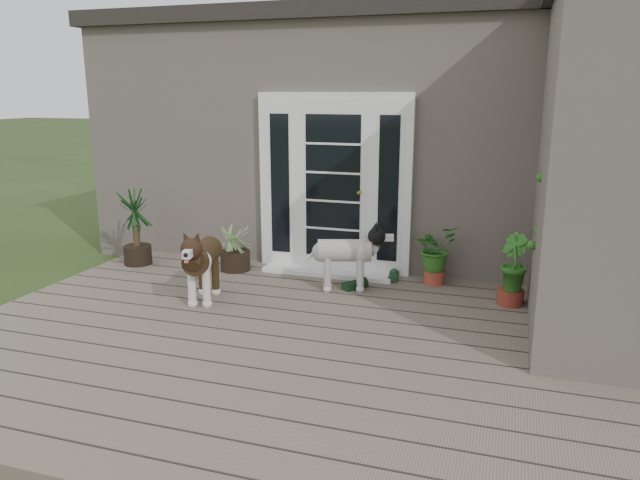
% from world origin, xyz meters
% --- Properties ---
extents(deck, '(6.20, 4.60, 0.12)m').
position_xyz_m(deck, '(0.00, 0.40, 0.06)').
color(deck, '#6B5B4C').
rests_on(deck, ground).
extents(house_main, '(7.40, 4.00, 3.10)m').
position_xyz_m(house_main, '(0.00, 4.65, 1.55)').
color(house_main, '#665E54').
rests_on(house_main, ground).
extents(roof_main, '(7.60, 4.20, 0.20)m').
position_xyz_m(roof_main, '(0.00, 4.65, 3.20)').
color(roof_main, '#2D2826').
rests_on(roof_main, house_main).
extents(house_wing, '(1.60, 2.40, 3.10)m').
position_xyz_m(house_wing, '(2.90, 1.50, 1.55)').
color(house_wing, '#665E54').
rests_on(house_wing, ground).
extents(door_unit, '(1.90, 0.14, 2.15)m').
position_xyz_m(door_unit, '(-0.20, 2.60, 1.19)').
color(door_unit, white).
rests_on(door_unit, deck).
extents(door_step, '(1.60, 0.40, 0.05)m').
position_xyz_m(door_step, '(-0.20, 2.40, 0.14)').
color(door_step, white).
rests_on(door_step, deck).
extents(brindle_dog, '(0.56, 0.92, 0.72)m').
position_xyz_m(brindle_dog, '(-1.17, 1.07, 0.48)').
color(brindle_dog, '#3F2B16').
rests_on(brindle_dog, deck).
extents(white_dog, '(0.86, 0.56, 0.66)m').
position_xyz_m(white_dog, '(0.15, 1.86, 0.45)').
color(white_dog, white).
rests_on(white_dog, deck).
extents(spider_plant, '(0.66, 0.66, 0.65)m').
position_xyz_m(spider_plant, '(-1.34, 2.18, 0.44)').
color(spider_plant, '#9DBA72').
rests_on(spider_plant, deck).
extents(yucca, '(0.82, 0.82, 0.96)m').
position_xyz_m(yucca, '(-2.65, 2.04, 0.60)').
color(yucca, black).
rests_on(yucca, deck).
extents(herb_a, '(0.68, 0.68, 0.61)m').
position_xyz_m(herb_a, '(1.07, 2.40, 0.43)').
color(herb_a, '#1B5317').
rests_on(herb_a, deck).
extents(herb_b, '(0.47, 0.47, 0.53)m').
position_xyz_m(herb_b, '(1.92, 1.94, 0.39)').
color(herb_b, '#205117').
rests_on(herb_b, deck).
extents(herb_c, '(0.44, 0.44, 0.61)m').
position_xyz_m(herb_c, '(2.37, 2.32, 0.42)').
color(herb_c, '#1C611B').
rests_on(herb_c, deck).
extents(sapling, '(0.57, 0.57, 1.50)m').
position_xyz_m(sapling, '(2.24, 1.36, 0.87)').
color(sapling, '#205819').
rests_on(sapling, deck).
extents(clog_left, '(0.17, 0.31, 0.09)m').
position_xyz_m(clog_left, '(0.60, 2.38, 0.17)').
color(clog_left, '#15341D').
rests_on(clog_left, deck).
extents(clog_right, '(0.34, 0.37, 0.10)m').
position_xyz_m(clog_right, '(0.25, 1.94, 0.17)').
color(clog_right, black).
rests_on(clog_right, deck).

